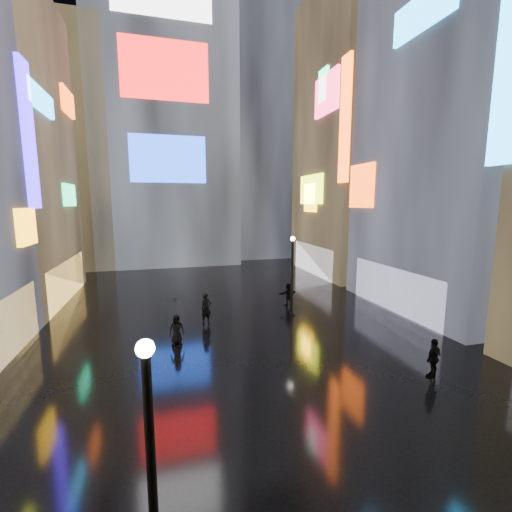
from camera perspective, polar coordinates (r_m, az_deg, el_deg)
name	(u,v)px	position (r m, az deg, el deg)	size (l,w,h in m)	color
ground	(225,311)	(23.79, -5.17, -9.09)	(140.00, 140.00, 0.00)	black
building_right_mid	(470,85)	(28.77, 32.13, 23.03)	(10.28, 13.70, 30.00)	black
building_right_far	(360,137)	(38.51, 16.94, 18.43)	(10.28, 12.00, 28.00)	black
tower_main	(164,91)	(48.27, -15.04, 25.03)	(16.00, 14.20, 42.00)	black
tower_flank_right	(254,133)	(50.93, -0.38, 19.80)	(12.00, 12.00, 34.00)	black
tower_flank_left	(67,152)	(45.78, -28.98, 14.90)	(10.00, 10.00, 26.00)	black
lamp_near	(151,469)	(6.90, -17.04, -30.76)	(0.30, 0.30, 5.20)	black
lamp_far	(292,271)	(22.27, 6.05, -2.51)	(0.30, 0.30, 5.20)	black
pedestrian_3	(434,358)	(16.80, 27.50, -14.83)	(0.99, 0.41, 1.69)	black
pedestrian_4	(177,329)	(18.73, -13.11, -11.80)	(0.76, 0.49, 1.55)	black
pedestrian_5	(289,294)	(24.84, 5.45, -6.37)	(1.50, 0.48, 1.62)	black
pedestrian_6	(206,309)	(21.22, -8.30, -8.69)	(0.69, 0.45, 1.90)	black
umbrella_2	(176,306)	(18.34, -13.24, -8.13)	(1.04, 1.06, 0.95)	black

